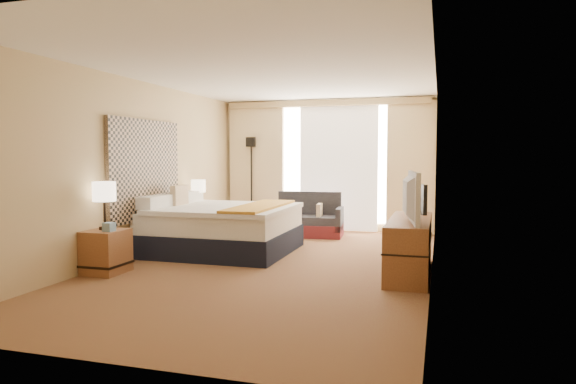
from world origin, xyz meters
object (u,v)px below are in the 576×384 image
(loveseat, at_px, (308,221))
(lamp_right, at_px, (198,187))
(nightstand_left, at_px, (106,252))
(media_dresser, at_px, (409,246))
(lamp_left, at_px, (104,193))
(television, at_px, (404,197))
(bed, at_px, (222,228))
(floor_lamp, at_px, (251,164))
(nightstand_right, at_px, (196,226))
(desk_chair, at_px, (410,229))

(loveseat, distance_m, lamp_right, 2.15)
(nightstand_left, relative_size, media_dresser, 0.31)
(lamp_left, relative_size, television, 0.58)
(lamp_right, bearing_deg, lamp_left, -91.21)
(bed, xyz_separation_m, floor_lamp, (-0.48, 2.58, 0.95))
(nightstand_right, xyz_separation_m, television, (3.65, -1.78, 0.73))
(loveseat, relative_size, lamp_left, 2.21)
(bed, xyz_separation_m, lamp_right, (-0.79, 0.81, 0.58))
(nightstand_right, height_order, television, television)
(desk_chair, xyz_separation_m, lamp_right, (-3.66, 0.94, 0.46))
(nightstand_left, bearing_deg, loveseat, 65.51)
(nightstand_right, distance_m, floor_lamp, 2.15)
(desk_chair, relative_size, lamp_right, 2.10)
(nightstand_right, bearing_deg, desk_chair, -13.20)
(desk_chair, bearing_deg, floor_lamp, 122.21)
(media_dresser, bearing_deg, floor_lamp, 135.57)
(nightstand_right, bearing_deg, bed, -42.07)
(nightstand_left, distance_m, floor_lamp, 4.49)
(nightstand_right, bearing_deg, television, -25.96)
(nightstand_right, xyz_separation_m, lamp_left, (-0.04, -2.46, 0.75))
(loveseat, bearing_deg, bed, -119.51)
(floor_lamp, height_order, lamp_left, floor_lamp)
(television, bearing_deg, loveseat, 25.10)
(nightstand_right, height_order, lamp_left, lamp_left)
(media_dresser, xyz_separation_m, television, (-0.05, -0.33, 0.65))
(nightstand_left, xyz_separation_m, floor_lamp, (0.33, 4.35, 1.05))
(nightstand_right, xyz_separation_m, floor_lamp, (0.33, 1.85, 1.05))
(floor_lamp, bearing_deg, bed, -79.56)
(lamp_right, distance_m, television, 4.08)
(bed, distance_m, loveseat, 2.15)
(bed, bearing_deg, desk_chair, -2.64)
(floor_lamp, bearing_deg, lamp_right, -100.11)
(nightstand_right, distance_m, desk_chair, 3.78)
(bed, xyz_separation_m, desk_chair, (2.87, -0.13, 0.12))
(bed, relative_size, lamp_left, 3.45)
(desk_chair, distance_m, lamp_right, 3.81)
(nightstand_right, height_order, desk_chair, desk_chair)
(lamp_left, bearing_deg, media_dresser, 15.12)
(floor_lamp, relative_size, lamp_right, 3.56)
(nightstand_right, height_order, loveseat, loveseat)
(television, bearing_deg, desk_chair, -9.63)
(nightstand_left, relative_size, desk_chair, 0.50)
(television, bearing_deg, media_dresser, -16.69)
(bed, xyz_separation_m, television, (2.84, -1.05, 0.63))
(lamp_right, bearing_deg, media_dresser, -22.50)
(nightstand_left, distance_m, television, 3.79)
(nightstand_left, xyz_separation_m, loveseat, (1.70, 3.72, -0.01))
(floor_lamp, relative_size, television, 1.79)
(media_dresser, xyz_separation_m, bed, (-2.89, 0.72, 0.03))
(media_dresser, height_order, television, television)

